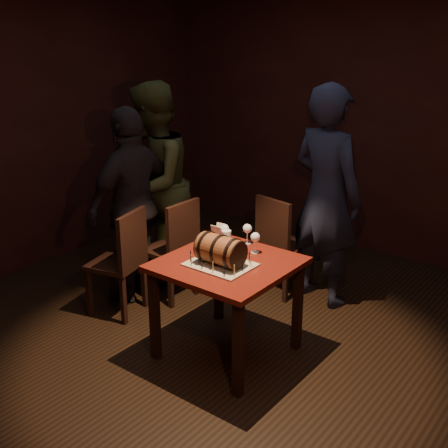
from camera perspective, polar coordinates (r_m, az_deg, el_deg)
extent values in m
plane|color=black|center=(4.55, 0.18, -11.67)|extent=(5.00, 5.00, 0.00)
cube|color=black|center=(6.15, 14.76, 9.92)|extent=(5.00, 0.04, 2.80)
cube|color=black|center=(5.85, -19.88, 8.95)|extent=(0.04, 5.00, 2.80)
cube|color=#4C110C|center=(4.06, 0.34, -4.10)|extent=(0.90, 0.90, 0.04)
cube|color=black|center=(4.19, -7.06, -9.15)|extent=(0.06, 0.06, 0.71)
cube|color=black|center=(3.76, 1.44, -12.62)|extent=(0.06, 0.06, 0.71)
cube|color=black|center=(4.70, -0.54, -5.70)|extent=(0.06, 0.06, 0.71)
cube|color=black|center=(4.32, 7.49, -8.27)|extent=(0.06, 0.06, 0.71)
cube|color=#A49784|center=(3.99, -0.36, -4.15)|extent=(0.45, 0.35, 0.01)
cylinder|color=brown|center=(3.94, -0.36, -2.67)|extent=(0.31, 0.21, 0.21)
cylinder|color=black|center=(4.01, -1.67, -2.29)|extent=(0.02, 0.23, 0.23)
cylinder|color=black|center=(3.94, -0.36, -2.67)|extent=(0.02, 0.23, 0.23)
cylinder|color=black|center=(3.88, 0.99, -3.07)|extent=(0.02, 0.23, 0.23)
cylinder|color=black|center=(4.04, -2.16, -2.14)|extent=(0.01, 0.20, 0.20)
cylinder|color=black|center=(3.85, 1.52, -3.22)|extent=(0.01, 0.20, 0.20)
cylinder|color=black|center=(4.05, -2.39, -2.08)|extent=(0.04, 0.02, 0.02)
sphere|color=black|center=(4.06, -2.61, -2.01)|extent=(0.03, 0.03, 0.03)
cylinder|color=#DDD684|center=(3.95, -3.34, -3.67)|extent=(0.01, 0.01, 0.08)
cylinder|color=black|center=(3.93, -3.35, -3.07)|extent=(0.00, 0.00, 0.01)
cylinder|color=black|center=(3.89, -2.25, -4.02)|extent=(0.01, 0.01, 0.08)
cylinder|color=black|center=(3.88, -2.26, -3.41)|extent=(0.00, 0.00, 0.01)
cylinder|color=#DDD684|center=(3.84, -1.14, -4.38)|extent=(0.01, 0.01, 0.08)
cylinder|color=black|center=(3.82, -1.14, -3.76)|extent=(0.00, 0.00, 0.01)
cylinder|color=black|center=(3.78, 0.02, -4.74)|extent=(0.01, 0.01, 0.08)
cylinder|color=black|center=(3.76, 0.02, -4.12)|extent=(0.00, 0.00, 0.01)
cylinder|color=#DDD684|center=(3.79, 1.05, -4.70)|extent=(0.01, 0.01, 0.08)
cylinder|color=black|center=(3.77, 1.06, -4.08)|extent=(0.00, 0.00, 0.01)
cylinder|color=black|center=(3.86, 1.92, -4.23)|extent=(0.01, 0.01, 0.08)
cylinder|color=black|center=(3.84, 1.93, -3.62)|extent=(0.00, 0.00, 0.01)
cylinder|color=#DDD684|center=(3.93, 2.75, -3.78)|extent=(0.01, 0.01, 0.08)
cylinder|color=black|center=(3.92, 2.76, -3.17)|extent=(0.00, 0.00, 0.01)
cylinder|color=black|center=(4.00, 2.58, -3.39)|extent=(0.01, 0.01, 0.08)
cylinder|color=black|center=(3.98, 2.59, -2.80)|extent=(0.00, 0.00, 0.01)
cylinder|color=#DDD684|center=(4.05, 1.45, -3.07)|extent=(0.01, 0.01, 0.08)
cylinder|color=black|center=(4.03, 1.46, -2.48)|extent=(0.00, 0.00, 0.01)
cylinder|color=black|center=(4.10, 0.36, -2.75)|extent=(0.01, 0.01, 0.08)
cylinder|color=black|center=(4.09, 0.36, -2.17)|extent=(0.00, 0.00, 0.01)
cylinder|color=#DDD684|center=(4.16, -0.70, -2.44)|extent=(0.01, 0.01, 0.08)
cylinder|color=black|center=(4.14, -0.71, -1.86)|extent=(0.00, 0.00, 0.01)
cylinder|color=black|center=(4.15, -1.65, -2.48)|extent=(0.01, 0.01, 0.08)
cylinder|color=black|center=(4.14, -1.66, -1.90)|extent=(0.00, 0.00, 0.01)
cylinder|color=#DDD684|center=(4.08, -2.51, -2.88)|extent=(0.01, 0.01, 0.08)
cylinder|color=black|center=(4.07, -2.52, -2.29)|extent=(0.00, 0.00, 0.01)
cylinder|color=black|center=(4.02, -3.41, -3.29)|extent=(0.01, 0.01, 0.08)
cylinder|color=black|center=(4.00, -3.42, -2.70)|extent=(0.00, 0.00, 0.01)
cylinder|color=silver|center=(4.37, 0.05, -2.01)|extent=(0.06, 0.06, 0.01)
cylinder|color=silver|center=(4.35, 0.05, -1.44)|extent=(0.01, 0.01, 0.09)
sphere|color=silver|center=(4.33, 0.05, -0.51)|extent=(0.07, 0.07, 0.07)
sphere|color=#591114|center=(4.33, 0.05, -0.60)|extent=(0.05, 0.05, 0.05)
cylinder|color=silver|center=(4.38, 2.37, -1.96)|extent=(0.06, 0.06, 0.01)
cylinder|color=silver|center=(4.37, 2.38, -1.39)|extent=(0.01, 0.01, 0.09)
sphere|color=silver|center=(4.34, 2.39, -0.46)|extent=(0.07, 0.07, 0.07)
cylinder|color=silver|center=(4.21, 3.17, -2.90)|extent=(0.06, 0.06, 0.01)
cylinder|color=silver|center=(4.19, 3.18, -2.30)|extent=(0.01, 0.01, 0.09)
sphere|color=silver|center=(4.17, 3.20, -1.34)|extent=(0.07, 0.07, 0.07)
sphere|color=#BF594C|center=(4.17, 3.20, -1.43)|extent=(0.05, 0.05, 0.05)
cylinder|color=silver|center=(4.25, 0.24, -1.63)|extent=(0.07, 0.07, 0.15)
cylinder|color=#9E5414|center=(4.25, 0.24, -1.84)|extent=(0.06, 0.06, 0.11)
cylinder|color=white|center=(4.23, 0.24, -1.01)|extent=(0.06, 0.06, 0.02)
cube|color=black|center=(5.18, 6.27, -2.20)|extent=(0.47, 0.47, 0.04)
cube|color=black|center=(5.29, 8.79, -4.62)|extent=(0.04, 0.04, 0.43)
cube|color=black|center=(5.49, 6.09, -3.56)|extent=(0.04, 0.04, 0.43)
cube|color=black|center=(5.05, 6.28, -5.68)|extent=(0.04, 0.04, 0.43)
cube|color=black|center=(5.27, 3.56, -4.52)|extent=(0.04, 0.04, 0.43)
cube|color=black|center=(4.97, 4.97, -0.03)|extent=(0.40, 0.12, 0.46)
cube|color=black|center=(5.08, -5.61, -2.65)|extent=(0.40, 0.40, 0.04)
cube|color=black|center=(5.39, -5.60, -4.01)|extent=(0.04, 0.04, 0.43)
cube|color=black|center=(5.17, -8.20, -5.17)|extent=(0.04, 0.04, 0.43)
cube|color=black|center=(5.18, -2.85, -4.94)|extent=(0.04, 0.04, 0.43)
cube|color=black|center=(4.95, -5.43, -6.21)|extent=(0.04, 0.04, 0.43)
cube|color=black|center=(4.87, -4.16, -0.42)|extent=(0.04, 0.40, 0.46)
cube|color=black|center=(4.86, -10.94, -3.98)|extent=(0.49, 0.49, 0.04)
cube|color=black|center=(5.17, -11.31, -5.37)|extent=(0.04, 0.04, 0.43)
cube|color=black|center=(4.92, -13.52, -6.86)|extent=(0.04, 0.04, 0.43)
cube|color=black|center=(5.00, -8.06, -6.07)|extent=(0.04, 0.04, 0.43)
cube|color=black|center=(4.74, -10.17, -7.67)|extent=(0.04, 0.04, 0.43)
cube|color=black|center=(4.67, -9.30, -1.53)|extent=(0.14, 0.40, 0.46)
imported|color=#191D32|center=(4.91, 10.32, 2.75)|extent=(0.79, 0.60, 1.93)
imported|color=#33371B|center=(5.29, -7.26, 3.92)|extent=(1.03, 1.14, 1.90)
imported|color=black|center=(4.99, -9.18, 1.89)|extent=(0.43, 1.02, 1.73)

